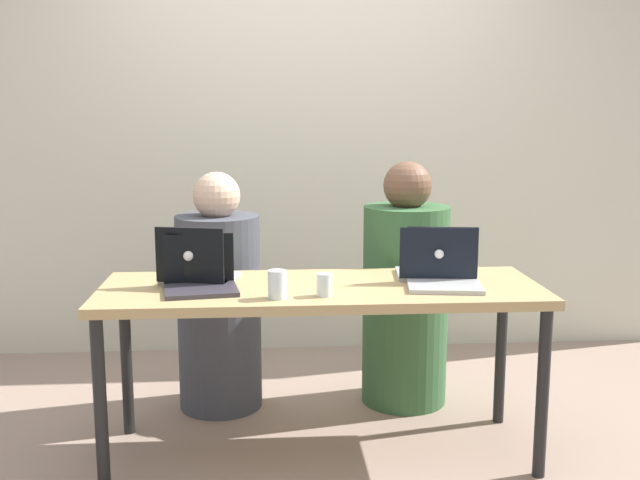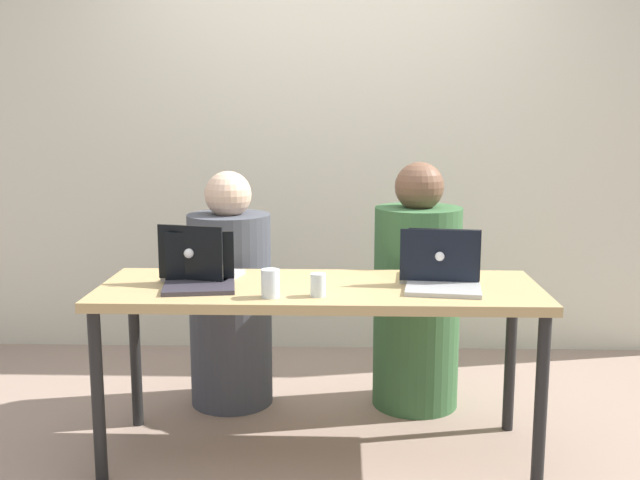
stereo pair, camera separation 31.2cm
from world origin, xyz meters
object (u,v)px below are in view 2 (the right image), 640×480
Objects in this scene: laptop_front_left at (199,276)px; laptop_back_left at (199,267)px; laptop_back_right at (439,269)px; water_glass_center at (318,286)px; water_glass_left at (270,285)px; person_on_left at (230,302)px; laptop_front_right at (443,276)px; person_on_right at (417,299)px.

laptop_back_left is (-0.03, 0.14, 0.01)m from laptop_front_left.
laptop_back_left is (-1.02, -0.01, 0.00)m from laptop_back_right.
water_glass_center is at bearing -23.49° from laptop_front_left.
laptop_back_left is 3.80× the size of water_glass_center.
water_glass_left is (-0.68, -0.30, -0.00)m from laptop_back_right.
laptop_front_right is (0.96, -0.60, 0.27)m from person_on_left.
person_on_right reaches higher than laptop_back_left.
laptop_front_left reaches higher than water_glass_center.
laptop_front_left is 0.51m from water_glass_center.
person_on_left is at bearing 121.86° from water_glass_center.
person_on_right reaches higher than laptop_front_right.
laptop_back_left is at bearing -179.37° from laptop_front_right.
water_glass_center is at bearing -156.66° from laptop_front_right.
laptop_front_left is at bearing -171.69° from laptop_front_right.
person_on_right reaches higher than laptop_front_left.
person_on_left is 10.51× the size of water_glass_left.
water_glass_left reaches higher than water_glass_center.
laptop_front_left is 1.00m from laptop_back_right.
laptop_back_left is 3.08× the size of water_glass_left.
person_on_left is 0.91m from water_glass_center.
laptop_front_right reaches higher than water_glass_left.
laptop_back_left reaches higher than water_glass_left.
water_glass_left is at bearing -172.69° from water_glass_center.
person_on_right is 1.11m from laptop_back_left.
laptop_front_left is 0.91× the size of laptop_back_right.
laptop_front_right is at bearing 96.98° from person_on_right.
laptop_back_right is 0.75m from water_glass_left.
water_glass_center is (0.52, -0.27, -0.01)m from laptop_back_left.
laptop_front_right is 0.99m from laptop_front_left.
laptop_front_left is at bearing 153.27° from water_glass_left.
laptop_back_right is 0.57m from water_glass_center.
water_glass_center is (0.49, -0.13, -0.01)m from laptop_front_left.
person_on_left is 0.67m from laptop_front_left.
person_on_right is 3.83× the size of laptop_front_left.
laptop_back_left is (-0.06, -0.47, 0.28)m from person_on_left.
laptop_back_right is 3.13× the size of water_glass_left.
person_on_left is 0.55m from laptop_back_left.
laptop_back_left is (-0.98, -0.47, 0.25)m from person_on_right.
person_on_right is 1.03m from water_glass_left.
water_glass_center is (0.18, 0.02, -0.01)m from water_glass_left.
person_on_left is at bearing 2.71° from person_on_right.
laptop_back_right is at bearing 28.67° from water_glass_center.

